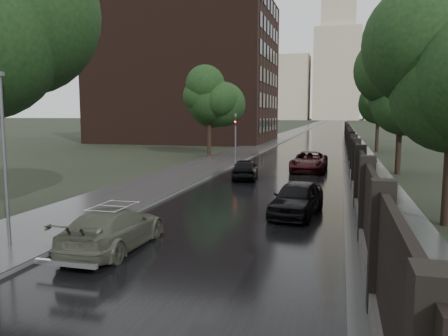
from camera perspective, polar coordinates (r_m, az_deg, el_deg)
ground at (r=10.32m, az=-8.01°, el=-15.50°), size 800.00×800.00×0.00m
road at (r=198.83m, az=13.94°, el=5.69°), size 8.00×420.00×0.02m
sidewalk_left at (r=199.03m, az=12.21°, el=5.76°), size 4.00×420.00×0.16m
verge_right at (r=198.80m, az=15.54°, el=5.65°), size 3.00×420.00×0.08m
fence_right at (r=40.88m, az=16.10°, el=2.64°), size 0.45×75.72×2.70m
tree_left_far at (r=40.53m, az=-1.96°, el=8.87°), size 4.25×4.25×7.39m
tree_right_b at (r=31.00m, az=22.11°, el=8.38°), size 4.08×4.08×7.01m
tree_right_c at (r=48.91m, az=19.52°, el=7.81°), size 4.08×4.08×7.01m
lamp_post at (r=13.82m, az=-26.73°, el=1.00°), size 0.25×0.12×5.11m
traffic_light at (r=34.74m, az=1.51°, el=4.48°), size 0.16×0.32×4.00m
brick_building at (r=64.82m, az=-4.84°, el=12.37°), size 24.00×18.00×20.00m
stalinist_tower at (r=310.69m, az=14.57°, el=13.18°), size 92.00×30.00×159.00m
volga_sedan at (r=13.28m, az=-14.23°, el=-7.67°), size 1.79×4.31×1.24m
hatchback_left at (r=26.70m, az=2.79°, el=-0.12°), size 1.94×3.81×1.24m
car_right_near at (r=17.29m, az=9.50°, el=-3.94°), size 2.12×4.16×1.36m
car_right_far at (r=30.73m, az=11.06°, el=0.82°), size 2.46×5.04×1.38m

